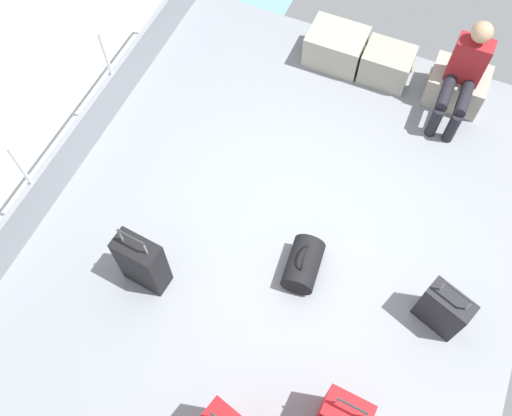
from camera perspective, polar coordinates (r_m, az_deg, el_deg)
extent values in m
cube|color=gray|center=(5.23, 3.02, -2.30)|extent=(4.40, 5.20, 0.06)
cube|color=gray|center=(5.71, -17.60, 6.75)|extent=(0.06, 5.20, 0.45)
cylinder|color=silver|center=(5.26, -22.28, 2.67)|extent=(0.04, 0.04, 1.00)
cylinder|color=silver|center=(5.82, -14.73, 13.54)|extent=(0.04, 0.04, 1.00)
cylinder|color=silver|center=(5.13, -19.94, 11.72)|extent=(0.04, 4.16, 0.04)
cube|color=#9E9989|center=(6.35, 8.21, 16.08)|extent=(0.61, 0.48, 0.39)
torus|color=tan|center=(6.35, 5.52, 17.46)|extent=(0.02, 0.12, 0.12)
torus|color=tan|center=(6.25, 11.09, 15.64)|extent=(0.02, 0.12, 0.12)
cube|color=gray|center=(6.27, 13.29, 14.12)|extent=(0.51, 0.41, 0.38)
torus|color=tan|center=(6.24, 11.07, 15.42)|extent=(0.02, 0.12, 0.12)
torus|color=tan|center=(6.20, 15.79, 13.73)|extent=(0.02, 0.12, 0.12)
cube|color=#9E9989|center=(6.28, 19.89, 11.71)|extent=(0.58, 0.47, 0.37)
torus|color=tan|center=(6.22, 17.48, 13.16)|extent=(0.02, 0.12, 0.12)
torus|color=tan|center=(6.25, 22.69, 11.12)|extent=(0.02, 0.12, 0.12)
cube|color=maroon|center=(5.95, 21.04, 13.99)|extent=(0.34, 0.20, 0.48)
sphere|color=tan|center=(5.71, 22.23, 16.38)|extent=(0.20, 0.20, 0.20)
cylinder|color=black|center=(5.88, 20.60, 10.47)|extent=(0.12, 0.40, 0.12)
cylinder|color=black|center=(5.91, 19.50, 7.78)|extent=(0.11, 0.11, 0.37)
cylinder|color=black|center=(5.87, 18.95, 11.12)|extent=(0.12, 0.40, 0.12)
cylinder|color=black|center=(5.90, 17.86, 8.41)|extent=(0.11, 0.11, 0.37)
cylinder|color=#A5A8AD|center=(3.89, -4.49, -20.52)|extent=(0.02, 0.02, 0.21)
cube|color=red|center=(4.47, 8.99, -20.32)|extent=(0.36, 0.25, 0.55)
cylinder|color=#A5A8AD|center=(4.11, 8.30, -19.01)|extent=(0.02, 0.02, 0.16)
cylinder|color=#A5A8AD|center=(4.13, 11.13, -20.16)|extent=(0.02, 0.02, 0.16)
cylinder|color=#2D2D2D|center=(4.04, 9.88, -19.41)|extent=(0.23, 0.03, 0.02)
cube|color=white|center=(4.38, 9.83, -18.70)|extent=(0.05, 0.01, 0.08)
cube|color=black|center=(4.88, 18.69, -9.86)|extent=(0.43, 0.31, 0.51)
cylinder|color=#A5A8AD|center=(4.58, 18.70, -7.61)|extent=(0.02, 0.02, 0.15)
cylinder|color=#A5A8AD|center=(4.59, 21.05, -9.38)|extent=(0.02, 0.02, 0.15)
cylinder|color=#2D2D2D|center=(4.51, 20.17, -8.15)|extent=(0.25, 0.10, 0.02)
cube|color=silver|center=(4.88, 19.49, -8.84)|extent=(0.05, 0.02, 0.08)
cube|color=black|center=(4.79, -11.60, -5.52)|extent=(0.41, 0.24, 0.66)
cylinder|color=#A5A8AD|center=(4.47, -13.77, -2.73)|extent=(0.02, 0.02, 0.17)
cylinder|color=#A5A8AD|center=(4.37, -11.32, -4.09)|extent=(0.02, 0.02, 0.17)
cylinder|color=#2D2D2D|center=(4.34, -12.77, -2.93)|extent=(0.26, 0.04, 0.02)
cube|color=green|center=(4.78, -10.96, -4.33)|extent=(0.05, 0.01, 0.08)
cylinder|color=black|center=(4.90, 4.88, -5.81)|extent=(0.33, 0.48, 0.29)
torus|color=black|center=(4.76, 5.02, -5.09)|extent=(0.04, 0.25, 0.25)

